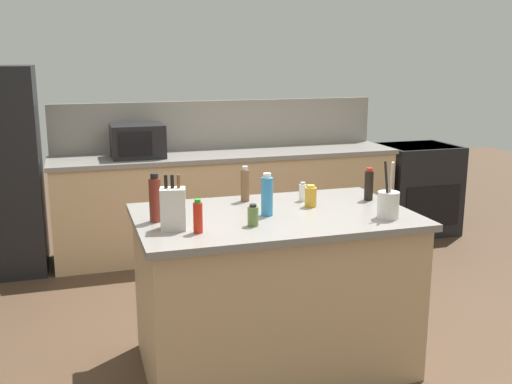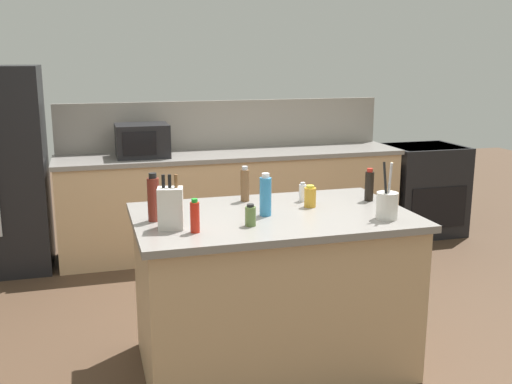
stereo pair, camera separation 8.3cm
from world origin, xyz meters
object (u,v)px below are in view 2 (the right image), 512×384
object	(u,v)px
honey_jar	(310,197)
knife_block	(170,208)
microwave	(142,140)
salt_shaker	(303,192)
vinegar_bottle	(153,198)
hot_sauce_bottle	(195,217)
spice_jar_oregano	(250,216)
range_oven	(422,189)
utensil_crock	(387,204)
soy_sauce_bottle	(369,186)
dish_soap_bottle	(265,196)
pepper_grinder	(245,185)

from	to	relation	value
honey_jar	knife_block	bearing A→B (deg)	-165.02
honey_jar	microwave	bearing A→B (deg)	110.47
salt_shaker	vinegar_bottle	distance (m)	0.97
hot_sauce_bottle	honey_jar	size ratio (longest dim) A/B	1.34
knife_block	spice_jar_oregano	distance (m)	0.42
range_oven	utensil_crock	size ratio (longest dim) A/B	2.87
utensil_crock	hot_sauce_bottle	xyz separation A→B (m)	(-1.07, 0.03, 0.00)
range_oven	soy_sauce_bottle	distance (m)	2.71
range_oven	dish_soap_bottle	distance (m)	3.31
soy_sauce_bottle	spice_jar_oregano	bearing A→B (deg)	-158.46
range_oven	honey_jar	distance (m)	3.00
hot_sauce_bottle	soy_sauce_bottle	size ratio (longest dim) A/B	0.87
salt_shaker	honey_jar	world-z (taller)	honey_jar
knife_block	spice_jar_oregano	xyz separation A→B (m)	(0.42, -0.06, -0.06)
salt_shaker	pepper_grinder	world-z (taller)	pepper_grinder
salt_shaker	utensil_crock	bearing A→B (deg)	-59.23
knife_block	range_oven	bearing A→B (deg)	49.88
salt_shaker	microwave	bearing A→B (deg)	112.05
range_oven	spice_jar_oregano	xyz separation A→B (m)	(-2.52, -2.40, 0.53)
honey_jar	dish_soap_bottle	size ratio (longest dim) A/B	0.54
dish_soap_bottle	pepper_grinder	distance (m)	0.36
range_oven	utensil_crock	distance (m)	3.09
salt_shaker	dish_soap_bottle	size ratio (longest dim) A/B	0.49
soy_sauce_bottle	spice_jar_oregano	world-z (taller)	soy_sauce_bottle
hot_sauce_bottle	dish_soap_bottle	world-z (taller)	dish_soap_bottle
spice_jar_oregano	soy_sauce_bottle	bearing A→B (deg)	21.54
hot_sauce_bottle	dish_soap_bottle	distance (m)	0.49
dish_soap_bottle	knife_block	bearing A→B (deg)	-168.01
honey_jar	spice_jar_oregano	bearing A→B (deg)	-146.98
microwave	utensil_crock	bearing A→B (deg)	-66.03
knife_block	pepper_grinder	distance (m)	0.72
utensil_crock	salt_shaker	bearing A→B (deg)	120.77
salt_shaker	spice_jar_oregano	xyz separation A→B (m)	(-0.46, -0.44, -0.00)
dish_soap_bottle	pepper_grinder	world-z (taller)	dish_soap_bottle
microwave	utensil_crock	world-z (taller)	utensil_crock
knife_block	hot_sauce_bottle	distance (m)	0.15
microwave	hot_sauce_bottle	distance (m)	2.44
knife_block	dish_soap_bottle	bearing A→B (deg)	23.29
range_oven	utensil_crock	bearing A→B (deg)	-125.32
utensil_crock	dish_soap_bottle	world-z (taller)	utensil_crock
utensil_crock	dish_soap_bottle	xyz separation A→B (m)	(-0.63, 0.25, 0.03)
vinegar_bottle	utensil_crock	bearing A→B (deg)	-14.16
salt_shaker	soy_sauce_bottle	size ratio (longest dim) A/B	0.58
hot_sauce_bottle	spice_jar_oregano	world-z (taller)	hot_sauce_bottle
range_oven	knife_block	world-z (taller)	knife_block
pepper_grinder	vinegar_bottle	bearing A→B (deg)	-153.26
microwave	soy_sauce_bottle	distance (m)	2.39
knife_block	soy_sauce_bottle	size ratio (longest dim) A/B	1.41
microwave	spice_jar_oregano	size ratio (longest dim) A/B	3.88
dish_soap_bottle	microwave	bearing A→B (deg)	102.02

